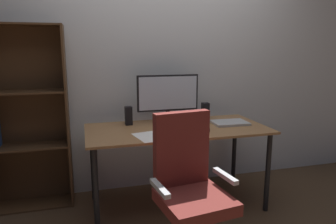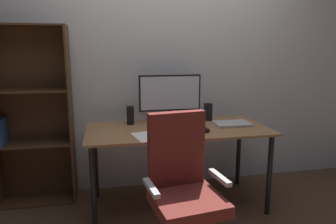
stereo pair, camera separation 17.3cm
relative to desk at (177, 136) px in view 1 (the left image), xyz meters
name	(u,v)px [view 1 (the left image)]	position (x,y,z in m)	size (l,w,h in m)	color
ground_plane	(177,204)	(0.00, 0.00, -0.66)	(12.00, 12.00, 0.00)	#4C3826
back_wall	(162,62)	(0.00, 0.55, 0.64)	(6.40, 0.10, 2.60)	silver
desk	(177,136)	(0.00, 0.00, 0.00)	(1.60, 0.75, 0.74)	olive
monitor	(168,95)	(-0.02, 0.23, 0.34)	(0.59, 0.20, 0.45)	black
keyboard	(183,132)	(0.00, -0.19, 0.09)	(0.29, 0.11, 0.02)	silver
mouse	(204,129)	(0.19, -0.17, 0.10)	(0.06, 0.10, 0.03)	black
coffee_mug	(185,123)	(0.06, -0.03, 0.12)	(0.09, 0.08, 0.09)	#B72D28
laptop	(230,123)	(0.52, 0.01, 0.09)	(0.32, 0.23, 0.02)	#B7BABC
speaker_left	(129,116)	(-0.40, 0.23, 0.16)	(0.06, 0.07, 0.17)	black
speaker_right	(205,111)	(0.36, 0.23, 0.16)	(0.06, 0.07, 0.17)	black
paper_sheet	(150,137)	(-0.30, -0.22, 0.08)	(0.21, 0.30, 0.00)	white
office_chair	(190,195)	(-0.13, -0.73, -0.20)	(0.55, 0.54, 1.01)	#B7BABC
bookshelf	(26,119)	(-1.29, 0.38, 0.15)	(0.69, 0.28, 1.64)	#4C331E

